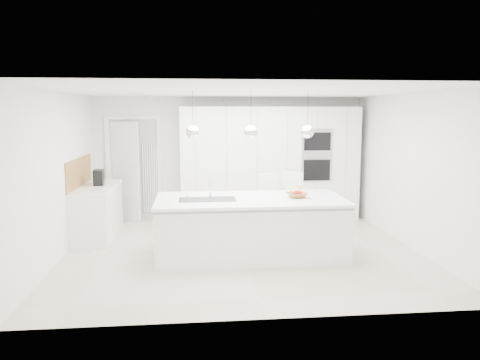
{
  "coord_description": "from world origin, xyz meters",
  "views": [
    {
      "loc": [
        -0.76,
        -7.16,
        2.17
      ],
      "look_at": [
        0.0,
        0.3,
        1.1
      ],
      "focal_mm": 35.0,
      "sensor_mm": 36.0,
      "label": 1
    }
  ],
  "objects": [
    {
      "name": "left_worktop",
      "position": [
        -2.45,
        1.2,
        0.88
      ],
      "size": [
        0.62,
        1.82,
        0.04
      ],
      "primitive_type": "cube",
      "color": "white",
      "rests_on": "left_base_cabinets"
    },
    {
      "name": "bar_stool_right",
      "position": [
        1.0,
        0.71,
        0.57
      ],
      "size": [
        0.54,
        0.63,
        1.14
      ],
      "primitive_type": null,
      "rotation": [
        0.0,
        0.0,
        -0.37
      ],
      "color": "white",
      "rests_on": "floor"
    },
    {
      "name": "tall_cabinets",
      "position": [
        0.8,
        2.2,
        1.15
      ],
      "size": [
        3.6,
        0.6,
        2.3
      ],
      "primitive_type": "cube",
      "color": "white",
      "rests_on": "floor"
    },
    {
      "name": "pendant_mid",
      "position": [
        0.1,
        -0.3,
        1.9
      ],
      "size": [
        0.2,
        0.2,
        0.2
      ],
      "primitive_type": "sphere",
      "color": "white",
      "rests_on": "ceiling"
    },
    {
      "name": "banana_bunch",
      "position": [
        0.8,
        -0.27,
        1.02
      ],
      "size": [
        0.26,
        0.18,
        0.23
      ],
      "primitive_type": "torus",
      "rotation": [
        1.22,
        0.0,
        0.35
      ],
      "color": "yellow",
      "rests_on": "fruit_bowl"
    },
    {
      "name": "bar_stool_left",
      "position": [
        0.54,
        0.59,
        0.57
      ],
      "size": [
        0.38,
        0.52,
        1.13
      ],
      "primitive_type": null,
      "rotation": [
        0.0,
        0.0,
        0.01
      ],
      "color": "white",
      "rests_on": "floor"
    },
    {
      "name": "oven_stack",
      "position": [
        1.7,
        1.89,
        1.35
      ],
      "size": [
        0.62,
        0.04,
        1.05
      ],
      "primitive_type": null,
      "color": "#A5A5A8",
      "rests_on": "tall_cabinets"
    },
    {
      "name": "floor",
      "position": [
        0.0,
        0.0,
        0.0
      ],
      "size": [
        5.5,
        5.5,
        0.0
      ],
      "primitive_type": "plane",
      "color": "beige",
      "rests_on": "ground"
    },
    {
      "name": "island_tap",
      "position": [
        -0.5,
        -0.1,
        1.05
      ],
      "size": [
        0.02,
        0.02,
        0.3
      ],
      "primitive_type": "cylinder",
      "color": "white",
      "rests_on": "island_worktop"
    },
    {
      "name": "island_worktop",
      "position": [
        0.1,
        -0.25,
        0.88
      ],
      "size": [
        2.84,
        1.4,
        0.04
      ],
      "primitive_type": "cube",
      "color": "white",
      "rests_on": "island_base"
    },
    {
      "name": "island_base",
      "position": [
        0.1,
        -0.3,
        0.43
      ],
      "size": [
        2.8,
        1.2,
        0.86
      ],
      "primitive_type": "cube",
      "color": "white",
      "rests_on": "floor"
    },
    {
      "name": "hallway_door",
      "position": [
        -2.2,
        2.42,
        1.0
      ],
      "size": [
        0.76,
        0.38,
        2.0
      ],
      "primitive_type": "cube",
      "rotation": [
        0.0,
        0.0,
        -0.44
      ],
      "color": "white",
      "rests_on": "floor"
    },
    {
      "name": "pendant_left",
      "position": [
        -0.75,
        -0.3,
        1.9
      ],
      "size": [
        0.2,
        0.2,
        0.2
      ],
      "primitive_type": "sphere",
      "color": "white",
      "rests_on": "ceiling"
    },
    {
      "name": "apple_b",
      "position": [
        0.81,
        -0.24,
        0.97
      ],
      "size": [
        0.07,
        0.07,
        0.07
      ],
      "primitive_type": "sphere",
      "color": "red",
      "rests_on": "fruit_bowl"
    },
    {
      "name": "espresso_machine",
      "position": [
        -2.43,
        1.29,
        1.04
      ],
      "size": [
        0.18,
        0.27,
        0.28
      ],
      "primitive_type": "cube",
      "rotation": [
        0.0,
        0.0,
        0.05
      ],
      "color": "black",
      "rests_on": "left_worktop"
    },
    {
      "name": "apple_c",
      "position": [
        0.86,
        -0.25,
        0.97
      ],
      "size": [
        0.07,
        0.07,
        0.07
      ],
      "primitive_type": "sphere",
      "color": "red",
      "rests_on": "fruit_bowl"
    },
    {
      "name": "fruit_bowl",
      "position": [
        0.81,
        -0.27,
        0.94
      ],
      "size": [
        0.38,
        0.38,
        0.08
      ],
      "primitive_type": "imported",
      "rotation": [
        0.0,
        0.0,
        0.23
      ],
      "color": "#A87334",
      "rests_on": "island_worktop"
    },
    {
      "name": "wall_left",
      "position": [
        -2.75,
        0.0,
        1.25
      ],
      "size": [
        0.0,
        5.0,
        5.0
      ],
      "primitive_type": "plane",
      "rotation": [
        1.57,
        0.0,
        1.57
      ],
      "color": "white",
      "rests_on": "ground"
    },
    {
      "name": "left_base_cabinets",
      "position": [
        -2.45,
        1.2,
        0.43
      ],
      "size": [
        0.6,
        1.8,
        0.86
      ],
      "primitive_type": "cube",
      "color": "white",
      "rests_on": "floor"
    },
    {
      "name": "apple_a",
      "position": [
        0.8,
        -0.31,
        0.97
      ],
      "size": [
        0.09,
        0.09,
        0.09
      ],
      "primitive_type": "sphere",
      "color": "red",
      "rests_on": "fruit_bowl"
    },
    {
      "name": "ceiling",
      "position": [
        0.0,
        0.0,
        2.5
      ],
      "size": [
        5.5,
        5.5,
        0.0
      ],
      "primitive_type": "plane",
      "rotation": [
        3.14,
        0.0,
        0.0
      ],
      "color": "white",
      "rests_on": "wall_back"
    },
    {
      "name": "apple_extra_3",
      "position": [
        0.82,
        -0.3,
        0.97
      ],
      "size": [
        0.09,
        0.09,
        0.09
      ],
      "primitive_type": "sphere",
      "color": "red",
      "rests_on": "fruit_bowl"
    },
    {
      "name": "radiator",
      "position": [
        -1.63,
        2.46,
        0.85
      ],
      "size": [
        0.32,
        0.04,
        1.4
      ],
      "primitive_type": null,
      "color": "white",
      "rests_on": "floor"
    },
    {
      "name": "pendant_right",
      "position": [
        0.95,
        -0.3,
        1.9
      ],
      "size": [
        0.2,
        0.2,
        0.2
      ],
      "primitive_type": "sphere",
      "color": "white",
      "rests_on": "ceiling"
    },
    {
      "name": "doorway_frame",
      "position": [
        -1.95,
        2.47,
        1.02
      ],
      "size": [
        1.11,
        0.08,
        2.13
      ],
      "primitive_type": null,
      "color": "white",
      "rests_on": "floor"
    },
    {
      "name": "oak_backsplash",
      "position": [
        -2.74,
        1.2,
        1.15
      ],
      "size": [
        0.02,
        1.8,
        0.5
      ],
      "primitive_type": "cube",
      "color": "#A87334",
      "rests_on": "wall_left"
    },
    {
      "name": "island_sink",
      "position": [
        -0.55,
        -0.3,
        0.82
      ],
      "size": [
        0.84,
        0.44,
        0.18
      ],
      "primitive_type": null,
      "color": "#3F3F42",
      "rests_on": "island_worktop"
    },
    {
      "name": "wall_back",
      "position": [
        0.0,
        2.5,
        1.25
      ],
      "size": [
        5.5,
        0.0,
        5.5
      ],
      "primitive_type": "plane",
      "rotation": [
        1.57,
        0.0,
        0.0
      ],
      "color": "white",
      "rests_on": "ground"
    }
  ]
}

